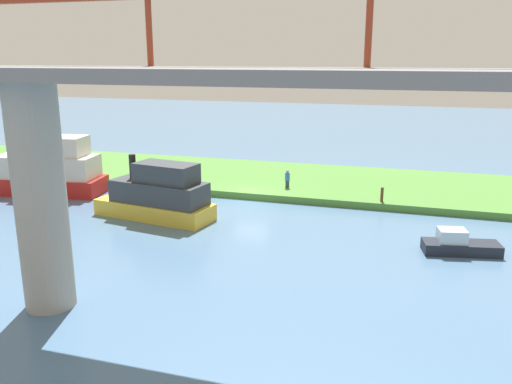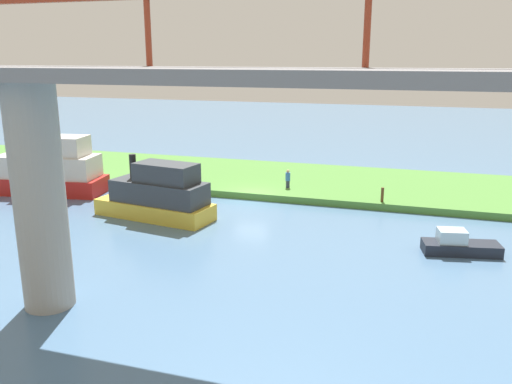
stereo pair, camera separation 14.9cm
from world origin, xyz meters
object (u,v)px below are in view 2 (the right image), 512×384
at_px(mooring_post, 382,195).
at_px(riverboat_paddlewheel, 157,195).
at_px(bridge_pylon, 40,198).
at_px(person_on_bank, 288,179).
at_px(skiff_small, 46,170).
at_px(pontoon_yellow, 459,245).

bearing_deg(mooring_post, riverboat_paddlewheel, 25.30).
distance_m(bridge_pylon, mooring_post, 22.71).
xyz_separation_m(person_on_bank, riverboat_paddlewheel, (6.52, 8.31, 0.28)).
relative_size(bridge_pylon, mooring_post, 9.40).
bearing_deg(riverboat_paddlewheel, mooring_post, -154.70).
relative_size(skiff_small, riverboat_paddlewheel, 1.19).
distance_m(bridge_pylon, pontoon_yellow, 20.64).
xyz_separation_m(mooring_post, skiff_small, (24.68, 3.17, 0.78)).
xyz_separation_m(person_on_bank, skiff_small, (17.59, 5.05, 0.57)).
relative_size(bridge_pylon, riverboat_paddlewheel, 1.14).
xyz_separation_m(bridge_pylon, pontoon_yellow, (-16.68, -11.43, -4.16)).
height_order(bridge_pylon, riverboat_paddlewheel, bridge_pylon).
bearing_deg(person_on_bank, bridge_pylon, 76.27).
height_order(skiff_small, riverboat_paddlewheel, skiff_small).
bearing_deg(skiff_small, bridge_pylon, 128.65).
bearing_deg(bridge_pylon, pontoon_yellow, -145.59).
bearing_deg(bridge_pylon, mooring_post, -122.83).
relative_size(skiff_small, pontoon_yellow, 2.36).
bearing_deg(pontoon_yellow, bridge_pylon, 34.41).
relative_size(mooring_post, skiff_small, 0.10).
bearing_deg(pontoon_yellow, riverboat_paddlewheel, -3.08).
bearing_deg(person_on_bank, pontoon_yellow, 141.36).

